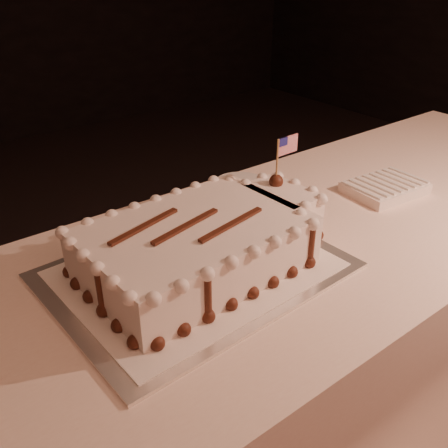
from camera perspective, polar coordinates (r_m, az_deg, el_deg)
banquet_table at (r=1.55m, az=8.95°, el=-12.31°), size 2.40×0.80×0.75m
cake_board at (r=1.13m, az=-3.22°, el=-5.30°), size 0.65×0.50×0.01m
doily at (r=1.13m, az=-3.22°, el=-5.09°), size 0.58×0.45×0.00m
sheet_cake at (r=1.11m, az=-1.94°, el=-2.02°), size 0.60×0.36×0.24m
napkin_stack at (r=1.56m, az=17.89°, el=3.98°), size 0.24×0.18×0.04m
side_plate at (r=1.54m, az=1.89°, el=4.63°), size 0.16×0.16×0.01m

